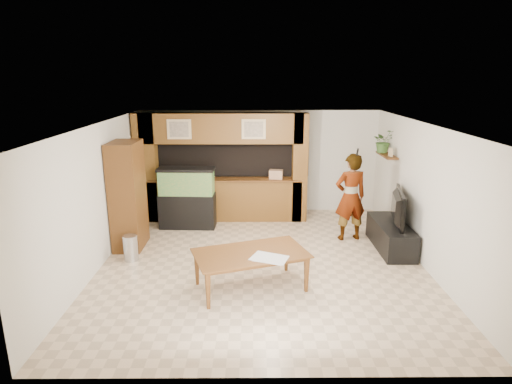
{
  "coord_description": "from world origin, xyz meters",
  "views": [
    {
      "loc": [
        -0.16,
        -7.53,
        3.45
      ],
      "look_at": [
        -0.11,
        0.6,
        1.22
      ],
      "focal_mm": 30.0,
      "sensor_mm": 36.0,
      "label": 1
    }
  ],
  "objects_px": {
    "dining_table": "(251,271)",
    "aquarium": "(187,199)",
    "television": "(393,207)",
    "person": "(350,197)",
    "pantry_cabinet": "(128,196)"
  },
  "relations": [
    {
      "from": "aquarium",
      "to": "television",
      "type": "xyz_separation_m",
      "value": [
        4.34,
        -1.31,
        0.19
      ]
    },
    {
      "from": "pantry_cabinet",
      "to": "dining_table",
      "type": "relative_size",
      "value": 1.2
    },
    {
      "from": "television",
      "to": "dining_table",
      "type": "height_order",
      "value": "television"
    },
    {
      "from": "person",
      "to": "dining_table",
      "type": "bearing_deg",
      "value": 35.95
    },
    {
      "from": "aquarium",
      "to": "television",
      "type": "bearing_deg",
      "value": -14.07
    },
    {
      "from": "television",
      "to": "person",
      "type": "relative_size",
      "value": 0.64
    },
    {
      "from": "dining_table",
      "to": "aquarium",
      "type": "bearing_deg",
      "value": 97.44
    },
    {
      "from": "television",
      "to": "dining_table",
      "type": "bearing_deg",
      "value": 133.32
    },
    {
      "from": "pantry_cabinet",
      "to": "television",
      "type": "distance_m",
      "value": 5.36
    },
    {
      "from": "aquarium",
      "to": "dining_table",
      "type": "bearing_deg",
      "value": -61.0
    },
    {
      "from": "television",
      "to": "dining_table",
      "type": "xyz_separation_m",
      "value": [
        -2.84,
        -1.72,
        -0.57
      ]
    },
    {
      "from": "dining_table",
      "to": "pantry_cabinet",
      "type": "bearing_deg",
      "value": 124.36
    },
    {
      "from": "dining_table",
      "to": "television",
      "type": "bearing_deg",
      "value": 12.32
    },
    {
      "from": "pantry_cabinet",
      "to": "aquarium",
      "type": "relative_size",
      "value": 1.54
    },
    {
      "from": "dining_table",
      "to": "person",
      "type": "bearing_deg",
      "value": 28.23
    }
  ]
}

